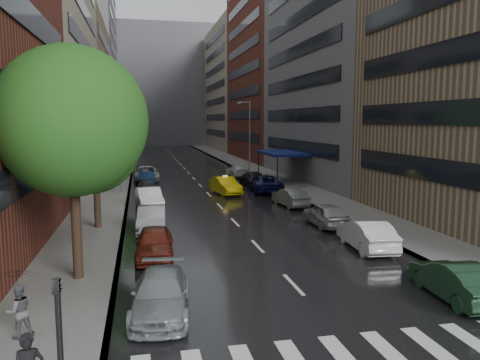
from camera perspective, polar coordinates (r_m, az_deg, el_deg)
name	(u,v)px	position (r m, az deg, el deg)	size (l,w,h in m)	color
ground	(333,327)	(16.13, 11.27, -17.14)	(220.00, 220.00, 0.00)	gray
road	(186,170)	(64.07, -6.66, 1.26)	(14.00, 140.00, 0.01)	black
sidewalk_left	(117,171)	(63.86, -14.72, 1.12)	(4.00, 140.00, 0.15)	gray
sidewalk_right	(250,168)	(65.52, 1.20, 1.50)	(4.00, 140.00, 0.15)	gray
crosswalk	(368,356)	(14.58, 15.34, -19.98)	(13.15, 2.80, 0.01)	silver
buildings_left	(73,55)	(73.41, -19.65, 14.16)	(8.00, 108.00, 38.00)	maroon
buildings_right	(278,65)	(73.70, 4.68, 13.77)	(8.05, 109.10, 36.00)	#937A5B
building_far	(161,86)	(131.92, -9.62, 11.22)	(40.00, 14.00, 32.00)	slate
tree_near	(72,122)	(19.91, -19.84, 6.71)	(6.03, 6.03, 9.62)	#382619
tree_mid	(94,116)	(29.31, -17.38, 7.45)	(6.32, 6.32, 10.07)	#382619
tree_far	(112,125)	(48.41, -15.28, 6.43)	(5.64, 5.64, 8.99)	#382619
taxi	(225,186)	(42.45, -1.81, -0.68)	(1.64, 4.71, 1.55)	yellow
parked_cars_left	(149,196)	(37.37, -11.06, -1.93)	(2.85, 42.41, 1.61)	gray
parked_cars_right	(284,193)	(38.33, 5.33, -1.62)	(3.08, 44.46, 1.59)	#17331E
ped_black_umbrella	(18,298)	(15.79, -25.45, -12.84)	(0.99, 0.98, 2.09)	#535459
traffic_light	(60,346)	(10.37, -21.10, -18.34)	(0.18, 0.15, 3.45)	black
street_lamp_left	(120,140)	(43.52, -14.42, 4.73)	(1.74, 0.22, 9.00)	gray
street_lamp_right	(249,134)	(60.06, 1.12, 5.58)	(1.74, 0.22, 9.00)	gray
awning	(281,153)	(50.82, 5.08, 3.28)	(4.00, 8.00, 3.12)	navy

